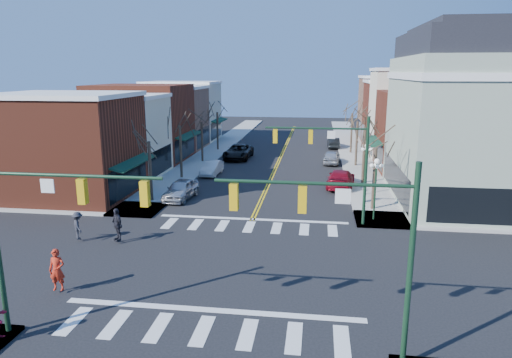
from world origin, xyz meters
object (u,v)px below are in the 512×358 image
at_px(car_right_mid, 332,157).
at_px(pedestrian_red_a, 57,270).
at_px(lamppost_corner, 376,179).
at_px(lamppost_midblock, 366,160).
at_px(car_left_mid, 212,168).
at_px(car_right_near, 341,179).
at_px(victorian_corner, 483,116).
at_px(car_left_far, 238,152).
at_px(pedestrian_dark_b, 78,226).
at_px(car_right_far, 333,143).
at_px(pedestrian_dark_a, 117,224).
at_px(car_left_near, 181,189).

height_order(car_right_mid, pedestrian_red_a, pedestrian_red_a).
relative_size(lamppost_corner, lamppost_midblock, 1.00).
bearing_deg(car_left_mid, car_right_near, -12.94).
bearing_deg(victorian_corner, pedestrian_red_a, -142.13).
relative_size(car_left_far, pedestrian_dark_b, 3.53).
bearing_deg(pedestrian_dark_b, car_right_far, -61.79).
bearing_deg(lamppost_midblock, pedestrian_red_a, -129.19).
height_order(lamppost_midblock, pedestrian_dark_a, lamppost_midblock).
distance_m(car_right_mid, pedestrian_dark_a, 28.98).
bearing_deg(victorian_corner, car_right_mid, 127.83).
bearing_deg(car_right_near, pedestrian_dark_a, 55.81).
distance_m(victorian_corner, car_left_far, 26.82).
bearing_deg(car_right_far, car_left_mid, 53.51).
bearing_deg(car_left_far, car_left_mid, -95.28).
relative_size(victorian_corner, car_left_far, 2.39).
height_order(car_right_near, pedestrian_dark_b, pedestrian_dark_b).
bearing_deg(car_left_near, lamppost_midblock, 16.30).
relative_size(victorian_corner, car_right_far, 3.41).
relative_size(lamppost_corner, car_left_near, 0.96).
height_order(lamppost_midblock, pedestrian_dark_b, lamppost_midblock).
xyz_separation_m(car_left_mid, car_right_far, (12.34, 18.03, 0.01)).
xyz_separation_m(car_left_near, pedestrian_red_a, (-0.90, -16.17, 0.37)).
bearing_deg(car_left_mid, pedestrian_dark_b, -99.04).
distance_m(lamppost_midblock, car_left_near, 15.03).
height_order(car_left_far, car_right_far, car_left_far).
relative_size(car_right_far, pedestrian_dark_b, 2.48).
bearing_deg(car_left_near, car_left_far, 90.09).
xyz_separation_m(lamppost_midblock, car_left_near, (-14.60, -2.84, -2.19)).
relative_size(lamppost_corner, pedestrian_dark_a, 2.19).
height_order(lamppost_midblock, car_right_mid, lamppost_midblock).
bearing_deg(lamppost_midblock, car_left_near, -169.00).
distance_m(car_left_mid, pedestrian_red_a, 25.08).
relative_size(car_left_far, car_right_mid, 1.40).
xyz_separation_m(lamppost_corner, pedestrian_dark_a, (-15.50, -6.13, -1.82)).
bearing_deg(lamppost_midblock, car_left_mid, 156.90).
xyz_separation_m(car_right_near, pedestrian_dark_a, (-13.70, -15.30, 0.36)).
xyz_separation_m(lamppost_corner, car_right_mid, (-2.32, 19.67, -2.23)).
bearing_deg(car_right_far, pedestrian_dark_a, 67.43).
bearing_deg(lamppost_midblock, car_right_far, 94.28).
height_order(car_left_near, pedestrian_red_a, pedestrian_red_a).
bearing_deg(car_left_mid, pedestrian_dark_a, -91.86).
bearing_deg(pedestrian_red_a, car_left_near, 81.24).
bearing_deg(car_left_mid, pedestrian_red_a, -90.80).
bearing_deg(pedestrian_dark_a, car_left_mid, 127.90).
xyz_separation_m(car_right_near, pedestrian_dark_b, (-16.11, -15.41, 0.21)).
distance_m(lamppost_corner, lamppost_midblock, 6.50).
relative_size(victorian_corner, car_right_near, 2.65).
bearing_deg(car_right_mid, pedestrian_red_a, 72.97).
height_order(car_right_near, car_right_far, car_right_near).
height_order(car_left_mid, pedestrian_dark_a, pedestrian_dark_a).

